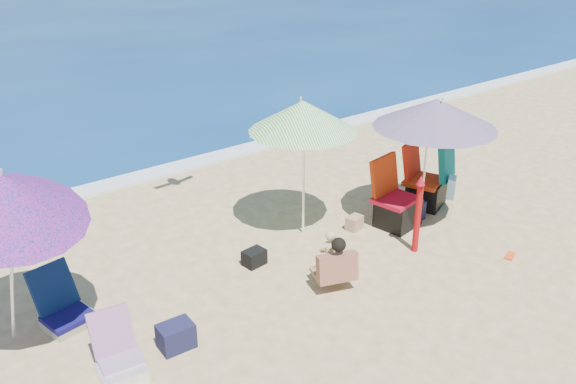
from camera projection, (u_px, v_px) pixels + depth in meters
ground at (353, 287)px, 8.01m from camera, size 120.00×120.00×0.00m
foam at (168, 170)px, 11.65m from camera, size 120.00×0.50×0.04m
umbrella_turquoise at (436, 113)px, 8.84m from camera, size 2.30×2.30×2.08m
umbrella_striped at (303, 116)px, 8.70m from camera, size 2.01×2.01×2.10m
umbrella_blue at (5, 197)px, 6.13m from camera, size 2.18×2.22×2.28m
furled_umbrella at (418, 210)px, 8.60m from camera, size 0.17×0.15×1.20m
chair_navy at (65, 311)px, 7.20m from camera, size 0.63×0.75×0.72m
chair_rainbow at (119, 359)px, 6.46m from camera, size 0.54×0.68×0.64m
camp_chair_left at (396, 206)px, 9.49m from camera, size 0.76×0.72×1.09m
camp_chair_right at (428, 183)px, 10.08m from camera, size 0.93×1.06×1.15m
person_center at (332, 261)px, 7.88m from camera, size 0.61×0.64×0.78m
bag_navy_a at (176, 336)px, 6.85m from camera, size 0.40×0.30×0.30m
bag_black_a at (254, 258)px, 8.49m from camera, size 0.33×0.26×0.22m
bag_tan at (354, 223)px, 9.45m from camera, size 0.28×0.22×0.22m
bag_navy_b at (410, 211)px, 9.74m from camera, size 0.42×0.32×0.31m
orange_item at (510, 256)px, 8.72m from camera, size 0.25×0.17×0.03m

